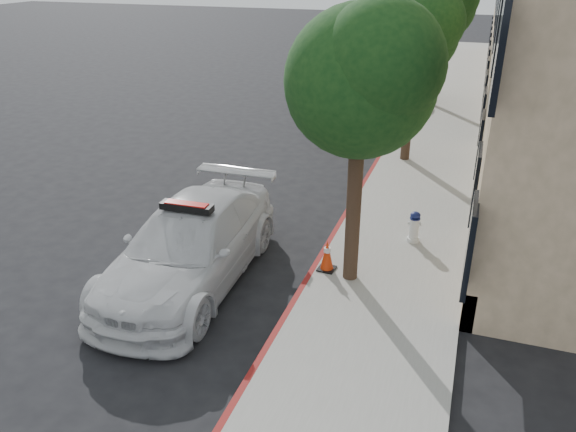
# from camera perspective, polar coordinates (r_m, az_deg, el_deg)

# --- Properties ---
(ground) EXTENTS (120.00, 120.00, 0.00)m
(ground) POSITION_cam_1_polar(r_m,az_deg,el_deg) (14.52, -3.11, -0.88)
(ground) COLOR black
(ground) RESTS_ON ground
(sidewalk) EXTENTS (3.20, 50.00, 0.15)m
(sidewalk) POSITION_cam_1_polar(r_m,az_deg,el_deg) (23.00, 14.89, 8.41)
(sidewalk) COLOR gray
(sidewalk) RESTS_ON ground
(curb_strip) EXTENTS (0.12, 50.00, 0.15)m
(curb_strip) POSITION_cam_1_polar(r_m,az_deg,el_deg) (23.14, 11.07, 8.88)
(curb_strip) COLOR maroon
(curb_strip) RESTS_ON ground
(tree_near) EXTENTS (2.92, 2.82, 5.62)m
(tree_near) POSITION_cam_1_polar(r_m,az_deg,el_deg) (10.48, 7.52, 13.45)
(tree_near) COLOR black
(tree_near) RESTS_ON sidewalk
(tree_mid) EXTENTS (2.77, 2.64, 5.43)m
(tree_mid) POSITION_cam_1_polar(r_m,az_deg,el_deg) (18.31, 12.97, 17.62)
(tree_mid) COLOR black
(tree_mid) RESTS_ON sidewalk
(tree_far) EXTENTS (3.10, 3.00, 5.81)m
(tree_far) POSITION_cam_1_polar(r_m,az_deg,el_deg) (26.22, 15.29, 19.97)
(tree_far) COLOR black
(tree_far) RESTS_ON sidewalk
(police_car) EXTENTS (2.49, 5.77, 1.80)m
(police_car) POSITION_cam_1_polar(r_m,az_deg,el_deg) (11.89, -9.92, -2.98)
(police_car) COLOR silver
(police_car) RESTS_ON ground
(parked_car_mid) EXTENTS (1.78, 4.43, 1.51)m
(parked_car_mid) POSITION_cam_1_polar(r_m,az_deg,el_deg) (22.82, 6.39, 10.74)
(parked_car_mid) COLOR black
(parked_car_mid) RESTS_ON ground
(parked_car_far) EXTENTS (1.43, 4.06, 1.34)m
(parked_car_far) POSITION_cam_1_polar(r_m,az_deg,el_deg) (26.87, 10.63, 12.46)
(parked_car_far) COLOR #162037
(parked_car_far) RESTS_ON ground
(fire_hydrant) EXTENTS (0.31, 0.29, 0.76)m
(fire_hydrant) POSITION_cam_1_polar(r_m,az_deg,el_deg) (13.53, 12.70, -1.09)
(fire_hydrant) COLOR silver
(fire_hydrant) RESTS_ON sidewalk
(traffic_cone) EXTENTS (0.39, 0.39, 0.69)m
(traffic_cone) POSITION_cam_1_polar(r_m,az_deg,el_deg) (12.07, 3.99, -4.00)
(traffic_cone) COLOR black
(traffic_cone) RESTS_ON sidewalk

